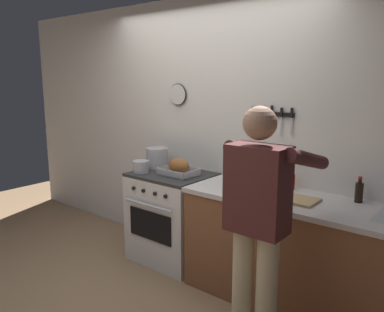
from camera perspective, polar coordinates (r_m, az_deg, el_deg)
ground_plane at (r=3.45m, az=-11.68°, el=-20.86°), size 8.00×8.00×0.00m
wall_back at (r=3.94m, az=2.92°, el=3.64°), size 6.00×0.13×2.60m
counter_block at (r=3.30m, az=16.51°, el=-13.71°), size 2.03×0.65×0.90m
stove at (r=4.01m, az=-2.87°, el=-8.76°), size 0.76×0.67×0.90m
person_cook at (r=2.58m, az=9.58°, el=-8.67°), size 0.51×0.63×1.66m
roasting_pan at (r=3.79m, az=-1.94°, el=-1.71°), size 0.35×0.26×0.17m
stock_pot at (r=4.13m, az=-5.09°, el=-0.23°), size 0.23×0.23×0.21m
saucepan at (r=3.94m, az=-7.40°, el=-1.53°), size 0.16×0.16×0.12m
cutting_board at (r=3.14m, az=14.46°, el=-6.04°), size 0.36×0.24×0.02m
bottle_hot_sauce at (r=3.42m, az=14.26°, el=-3.55°), size 0.05×0.05×0.17m
bottle_vinegar at (r=3.56m, az=6.20°, el=-2.16°), size 0.06×0.06×0.24m
bottle_soy_sauce at (r=3.23m, az=23.02°, el=-4.78°), size 0.06×0.06×0.20m
bottle_olive_oil at (r=3.44m, az=6.66°, el=-2.14°), size 0.08×0.08×0.31m
bottle_dish_soap at (r=3.48m, az=8.86°, el=-2.66°), size 0.07×0.07×0.23m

